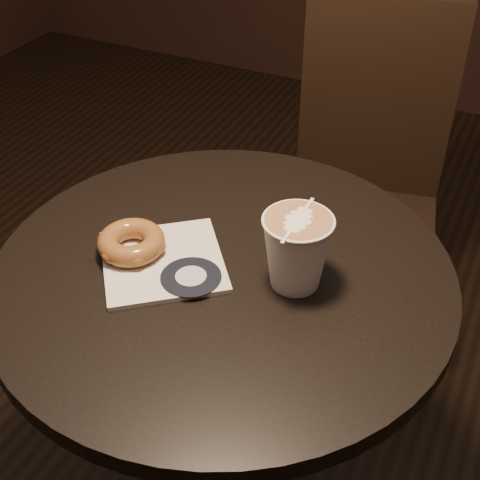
# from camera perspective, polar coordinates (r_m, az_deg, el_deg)

# --- Properties ---
(cafe_table) EXTENTS (0.70, 0.70, 0.75)m
(cafe_table) POSITION_cam_1_polar(r_m,az_deg,el_deg) (1.15, -1.34, -9.95)
(cafe_table) COLOR black
(cafe_table) RESTS_ON ground
(chair) EXTENTS (0.43, 0.43, 0.93)m
(chair) POSITION_cam_1_polar(r_m,az_deg,el_deg) (1.69, 10.69, 5.64)
(chair) COLOR black
(chair) RESTS_ON ground
(pastry_bag) EXTENTS (0.25, 0.25, 0.01)m
(pastry_bag) POSITION_cam_1_polar(r_m,az_deg,el_deg) (1.02, -6.60, -1.83)
(pastry_bag) COLOR silver
(pastry_bag) RESTS_ON cafe_table
(doughnut) EXTENTS (0.10, 0.10, 0.03)m
(doughnut) POSITION_cam_1_polar(r_m,az_deg,el_deg) (1.03, -9.25, -0.19)
(doughnut) COLOR brown
(doughnut) RESTS_ON pastry_bag
(latte_cup) EXTENTS (0.10, 0.10, 0.11)m
(latte_cup) POSITION_cam_1_polar(r_m,az_deg,el_deg) (0.95, 4.84, -1.01)
(latte_cup) COLOR white
(latte_cup) RESTS_ON cafe_table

